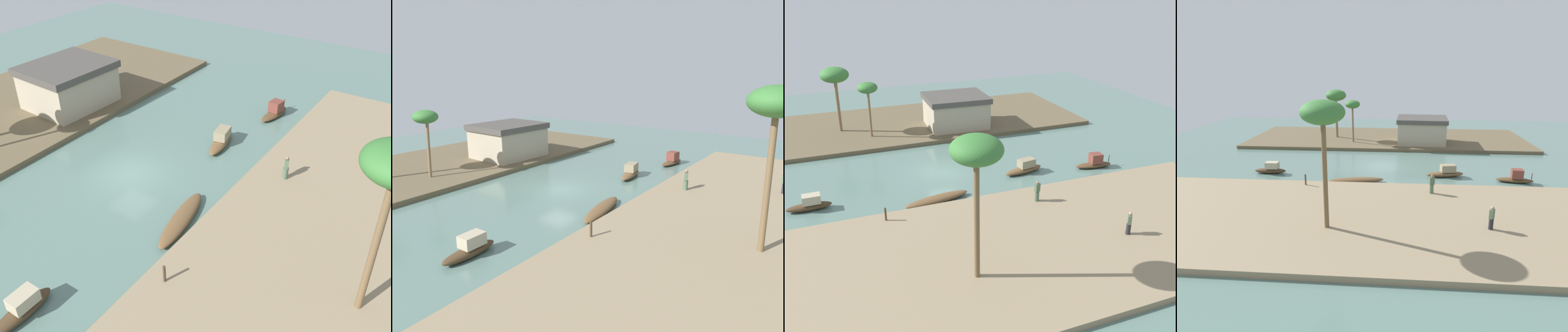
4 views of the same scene
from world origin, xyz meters
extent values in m
plane|color=slate|center=(0.00, 0.00, 0.00)|extent=(66.52, 66.52, 0.00)
cube|color=#937F60|center=(0.00, -13.79, 0.20)|extent=(38.94, 14.51, 0.41)
ellipsoid|color=#47331E|center=(-11.23, -3.34, 0.26)|extent=(3.23, 0.91, 0.53)
cube|color=tan|center=(-10.99, -3.34, 0.85)|extent=(1.28, 0.84, 0.65)
ellipsoid|color=brown|center=(12.74, -4.22, 0.21)|extent=(3.45, 1.35, 0.43)
cube|color=brown|center=(12.90, -4.24, 0.85)|extent=(1.11, 0.99, 0.86)
cylinder|color=brown|center=(14.21, -4.39, 0.70)|extent=(0.07, 0.07, 0.63)
ellipsoid|color=brown|center=(-2.13, -5.56, 0.25)|extent=(5.30, 2.02, 0.50)
ellipsoid|color=brown|center=(6.39, -3.03, 0.26)|extent=(3.84, 1.64, 0.51)
cube|color=gray|center=(6.67, -2.98, 0.86)|extent=(1.56, 1.10, 0.70)
cylinder|color=#4C664C|center=(4.59, -8.80, 0.79)|extent=(0.42, 0.42, 0.77)
cube|color=#4C664C|center=(4.59, -8.80, 1.49)|extent=(0.47, 0.35, 0.61)
sphere|color=#9E7556|center=(4.59, -8.80, 1.89)|extent=(0.21, 0.21, 0.21)
cylinder|color=#4C3823|center=(-6.38, -7.62, 0.89)|extent=(0.14, 0.14, 0.96)
cylinder|color=brown|center=(-2.78, -15.60, 3.91)|extent=(0.31, 0.38, 6.99)
cube|color=tan|center=(4.77, 10.47, 1.84)|extent=(6.41, 5.60, 2.86)
cube|color=#4C4742|center=(4.77, 10.47, 3.55)|extent=(6.79, 5.94, 0.56)
camera|label=1|loc=(-17.70, -16.93, 16.51)|focal=41.03mm
camera|label=2|loc=(-22.36, -18.62, 9.51)|focal=35.09mm
camera|label=3|loc=(-10.19, -35.02, 15.98)|focal=41.46mm
camera|label=4|loc=(1.93, -36.09, 10.76)|focal=31.83mm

